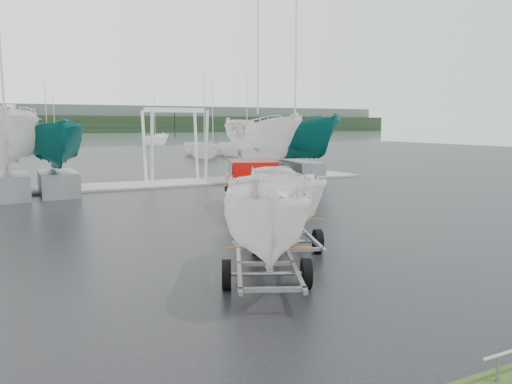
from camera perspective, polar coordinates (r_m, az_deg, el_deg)
name	(u,v)px	position (r m, az deg, el deg)	size (l,w,h in m)	color
ground_plane	(193,240)	(14.39, -7.18, -5.41)	(120.00, 120.00, 0.00)	black
lake	(29,140)	(113.35, -24.53, 5.47)	(300.00, 300.00, 0.00)	slate
dock	(108,187)	(26.82, -16.57, 0.59)	(30.00, 3.00, 0.12)	gray
treeline	(18,124)	(183.27, -25.52, 6.99)	(300.00, 8.00, 6.00)	black
far_hill	(17,118)	(191.28, -25.62, 7.59)	(300.00, 6.00, 10.00)	#4C5651
pickup_truck	(255,185)	(18.92, -0.16, 0.80)	(3.61, 5.87, 1.85)	#960C08
trailer_hitched	(286,147)	(12.60, 3.50, 5.12)	(2.30, 3.79, 4.95)	gray
trailer_parked	(266,153)	(9.87, 1.18, 4.51)	(2.54, 3.77, 5.00)	gray
boat_hoist	(175,135)	(27.50, -9.24, 6.46)	(3.30, 2.18, 4.12)	silver
keelboat_0	(3,95)	(24.24, -26.92, 9.88)	(2.83, 3.20, 11.01)	gray
keelboat_1	(54,115)	(24.51, -22.04, 8.18)	(2.32, 3.20, 7.27)	gray
keelboat_2	(262,107)	(27.30, 0.69, 9.73)	(2.63, 3.20, 10.80)	gray
keelboat_3	(300,108)	(28.83, 5.02, 9.55)	(2.61, 3.20, 10.79)	gray
moored_boat_1	(48,153)	(61.48, -22.64, 4.18)	(3.08, 3.03, 11.26)	silver
moored_boat_2	(205,157)	(49.00, -5.89, 3.96)	(2.98, 3.03, 11.26)	silver
moored_boat_3	(156,145)	(80.13, -11.41, 5.34)	(3.82, 3.83, 11.55)	silver
moored_boat_5	(56,146)	(78.94, -21.91, 4.89)	(2.96, 2.91, 11.19)	silver
moored_boat_6	(247,156)	(50.56, -1.03, 4.12)	(2.99, 2.97, 10.87)	silver
moored_boat_7	(213,155)	(53.20, -4.91, 4.27)	(3.31, 3.29, 11.18)	silver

